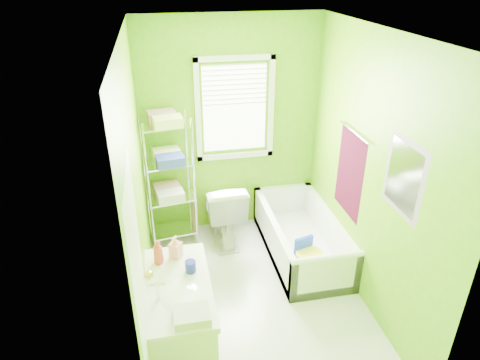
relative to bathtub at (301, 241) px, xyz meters
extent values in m
plane|color=silver|center=(-0.68, -0.63, -0.16)|extent=(2.90, 2.90, 0.00)
cube|color=#569607|center=(-0.68, 0.82, 1.14)|extent=(2.10, 0.04, 2.60)
cube|color=#569607|center=(-0.68, -2.08, 1.14)|extent=(2.10, 0.04, 2.60)
cube|color=#569607|center=(-1.73, -0.63, 1.14)|extent=(0.04, 2.90, 2.60)
cube|color=#569607|center=(0.37, -0.63, 1.14)|extent=(0.04, 2.90, 2.60)
cube|color=white|center=(-0.68, -0.63, 2.44)|extent=(2.10, 2.90, 0.04)
cube|color=white|center=(-0.63, 0.81, 1.39)|extent=(0.74, 0.01, 1.01)
cube|color=white|center=(-0.63, 0.79, 0.81)|extent=(0.92, 0.05, 0.06)
cube|color=white|center=(-0.63, 0.79, 1.97)|extent=(0.92, 0.05, 0.06)
cube|color=white|center=(-1.06, 0.79, 1.39)|extent=(0.06, 0.05, 1.22)
cube|color=white|center=(-0.20, 0.79, 1.39)|extent=(0.06, 0.05, 1.22)
cube|color=white|center=(-0.63, 0.79, 1.68)|extent=(0.72, 0.02, 0.50)
cube|color=white|center=(-1.71, -1.63, 0.84)|extent=(0.02, 0.80, 2.00)
sphere|color=gold|center=(-1.68, -1.30, 0.84)|extent=(0.07, 0.07, 0.07)
cube|color=#3D071B|center=(0.36, -0.28, 0.99)|extent=(0.02, 0.58, 0.90)
cylinder|color=silver|center=(0.34, -0.28, 1.44)|extent=(0.02, 0.62, 0.02)
cube|color=#CC5972|center=(0.36, -1.18, 1.39)|extent=(0.02, 0.54, 0.64)
cube|color=white|center=(0.35, -1.18, 1.39)|extent=(0.01, 0.44, 0.54)
cube|color=white|center=(0.00, 0.02, -0.11)|extent=(0.75, 1.60, 0.11)
cube|color=white|center=(-0.34, 0.02, 0.08)|extent=(0.07, 1.60, 0.48)
cube|color=white|center=(0.34, 0.02, 0.08)|extent=(0.07, 1.60, 0.48)
cube|color=white|center=(0.00, -0.74, 0.08)|extent=(0.75, 0.07, 0.48)
cube|color=white|center=(0.00, 0.79, 0.08)|extent=(0.75, 0.07, 0.48)
cylinder|color=white|center=(0.00, -0.74, 0.32)|extent=(0.75, 0.07, 0.07)
cylinder|color=blue|center=(0.00, -0.29, -0.03)|extent=(0.32, 0.32, 0.06)
cylinder|color=#FFFA1A|center=(0.00, -0.29, 0.02)|extent=(0.30, 0.30, 0.05)
cube|color=blue|center=(-0.03, -0.17, 0.07)|extent=(0.23, 0.10, 0.21)
imported|color=white|center=(-0.84, 0.47, 0.25)|extent=(0.48, 0.82, 0.82)
cube|color=white|center=(-1.47, -1.19, 0.20)|extent=(0.50, 1.01, 0.73)
cube|color=silver|center=(-1.47, -1.19, 0.59)|extent=(0.53, 1.04, 0.05)
ellipsoid|color=white|center=(-1.45, -1.33, 0.59)|extent=(0.35, 0.45, 0.12)
cylinder|color=silver|center=(-1.62, -1.33, 0.69)|extent=(0.03, 0.03, 0.16)
cylinder|color=silver|center=(-1.62, -1.33, 0.76)|extent=(0.12, 0.02, 0.02)
imported|color=#DA4040|center=(-1.60, -0.88, 0.73)|extent=(0.12, 0.12, 0.22)
imported|color=pink|center=(-1.45, -0.82, 0.72)|extent=(0.13, 0.13, 0.21)
cylinder|color=#18209C|center=(-1.35, -1.05, 0.67)|extent=(0.09, 0.09, 0.10)
cube|color=silver|center=(-1.39, -1.58, 0.65)|extent=(0.26, 0.21, 0.07)
cylinder|color=silver|center=(-1.67, 0.37, 0.64)|extent=(0.02, 0.02, 1.60)
cylinder|color=silver|center=(-1.71, 0.68, 0.64)|extent=(0.02, 0.02, 1.60)
cylinder|color=silver|center=(-1.17, 0.44, 0.64)|extent=(0.02, 0.02, 1.60)
cylinder|color=silver|center=(-1.21, 0.75, 0.64)|extent=(0.02, 0.02, 1.60)
cube|color=silver|center=(-1.44, 0.56, -0.01)|extent=(0.57, 0.40, 0.02)
cube|color=silver|center=(-1.44, 0.56, 0.44)|extent=(0.57, 0.40, 0.02)
cube|color=silver|center=(-1.44, 0.56, 0.89)|extent=(0.57, 0.40, 0.02)
cube|color=silver|center=(-1.44, 0.56, 1.34)|extent=(0.57, 0.40, 0.02)
cube|color=#FDFC9A|center=(-1.41, 0.46, 1.40)|extent=(0.33, 0.24, 0.11)
cube|color=pink|center=(-1.47, 0.68, 1.40)|extent=(0.33, 0.24, 0.11)
cube|color=#3241B4|center=(-1.41, 0.46, 0.95)|extent=(0.33, 0.24, 0.11)
cube|color=#FDFC9A|center=(-1.45, 0.68, 0.95)|extent=(0.33, 0.24, 0.11)
cube|color=silver|center=(-1.44, 0.48, 0.50)|extent=(0.33, 0.24, 0.11)
cube|color=pink|center=(-1.48, 0.69, 0.50)|extent=(0.33, 0.24, 0.11)
cube|color=pink|center=(-1.18, 0.60, 0.18)|extent=(0.06, 0.28, 0.50)
camera|label=1|loc=(-1.50, -3.87, 2.91)|focal=32.00mm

